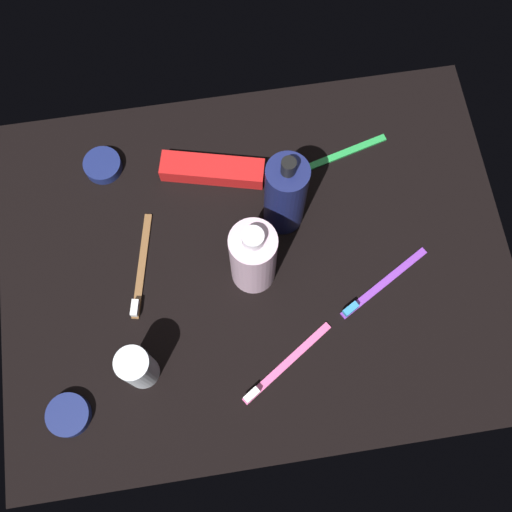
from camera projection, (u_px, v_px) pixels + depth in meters
The scene contains 11 objects.
ground_plane at pixel (256, 263), 102.65cm from camera, with size 84.00×64.00×1.20cm, color black.
lotion_bottle at pixel (285, 195), 96.12cm from camera, with size 6.58×6.58×20.19cm.
bodywash_bottle at pixel (253, 258), 93.80cm from camera, with size 7.15×7.15×17.89cm.
deodorant_stick at pixel (138, 368), 91.51cm from camera, with size 5.12×5.12×10.47cm, color silver.
toothbrush_brown at pixel (141, 271), 100.94cm from camera, with size 5.08×17.83×2.10cm.
toothbrush_green at pixel (333, 157), 107.33cm from camera, with size 17.72×5.70×2.10cm.
toothbrush_pink at pixel (282, 367), 96.13cm from camera, with size 15.70×10.89×2.10cm.
toothbrush_purple at pixel (379, 286), 100.15cm from camera, with size 16.23×9.96×2.10cm.
toothpaste_box_red at pixel (212, 170), 105.46cm from camera, with size 17.60×4.40×3.20cm, color red.
cream_tin_left at pixel (69, 415), 93.54cm from camera, with size 6.61×6.61×1.96cm, color navy.
cream_tin_right at pixel (103, 165), 106.39cm from camera, with size 6.44×6.44×1.99cm, color navy.
Camera 1 is at (4.65, 30.19, 97.40)cm, focal length 43.37 mm.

